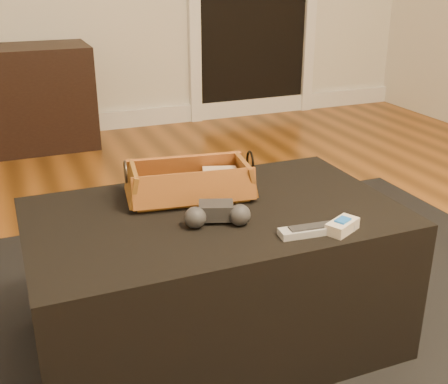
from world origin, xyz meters
name	(u,v)px	position (x,y,z in m)	size (l,w,h in m)	color
baseboard	(75,124)	(0.00, 2.73, 0.06)	(5.00, 0.04, 0.12)	white
area_rug	(222,350)	(0.05, 0.23, 0.01)	(2.60, 2.00, 0.01)	black
ottoman	(215,278)	(0.05, 0.28, 0.22)	(1.00, 0.60, 0.42)	black
tv_remote	(185,192)	(0.00, 0.38, 0.45)	(0.19, 0.04, 0.02)	black
cloth_bundle	(220,178)	(0.11, 0.41, 0.47)	(0.10, 0.07, 0.05)	tan
wicker_basket	(190,184)	(0.02, 0.39, 0.47)	(0.38, 0.24, 0.13)	#AE7527
game_controller	(217,214)	(0.02, 0.20, 0.46)	(0.18, 0.12, 0.06)	black
silver_remote	(316,229)	(0.23, 0.06, 0.44)	(0.19, 0.06, 0.02)	silver
cream_gadget	(342,226)	(0.30, 0.04, 0.45)	(0.10, 0.08, 0.03)	beige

